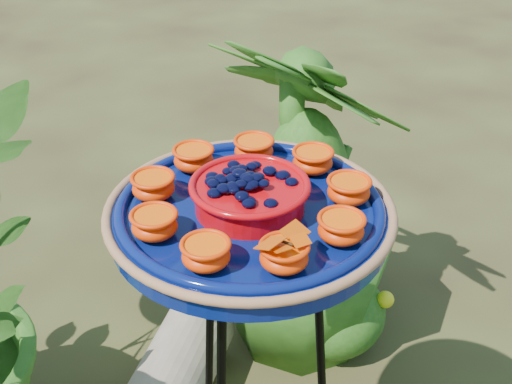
# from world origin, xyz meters

# --- Properties ---
(tripod_stand) EXTENTS (0.33, 0.35, 0.88)m
(tripod_stand) POSITION_xyz_m (-0.00, -0.02, 0.54)
(tripod_stand) COLOR black
(tripod_stand) RESTS_ON ground
(feeder_dish) EXTENTS (0.47, 0.47, 0.11)m
(feeder_dish) POSITION_xyz_m (-0.00, -0.02, 0.92)
(feeder_dish) COLOR #071352
(feeder_dish) RESTS_ON tripod_stand
(shrub_back_right) EXTENTS (0.65, 0.65, 0.97)m
(shrub_back_right) POSITION_xyz_m (0.55, 0.46, 0.48)
(shrub_back_right) COLOR #255216
(shrub_back_right) RESTS_ON ground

